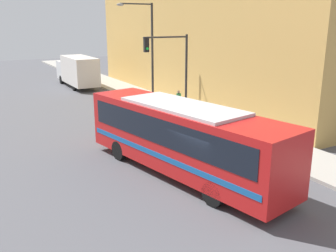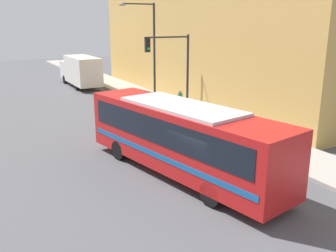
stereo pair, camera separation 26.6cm
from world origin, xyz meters
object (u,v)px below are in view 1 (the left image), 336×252
pedestrian_near_corner (179,101)px  parking_meter (204,113)px  traffic_light_pole (173,63)px  delivery_truck (77,70)px  fire_hydrant (262,143)px  street_lamp (148,46)px  city_bus (182,135)px

pedestrian_near_corner → parking_meter: bearing=-97.7°
traffic_light_pole → pedestrian_near_corner: 3.77m
delivery_truck → pedestrian_near_corner: size_ratio=5.23×
fire_hydrant → street_lamp: bearing=90.6°
fire_hydrant → delivery_truck: bearing=95.6°
city_bus → fire_hydrant: 5.36m
street_lamp → pedestrian_near_corner: 5.32m
parking_meter → pedestrian_near_corner: size_ratio=0.80×
traffic_light_pole → street_lamp: 5.34m
city_bus → fire_hydrant: bearing=-6.6°
delivery_truck → fire_hydrant: delivery_truck is taller
delivery_truck → pedestrian_near_corner: (2.99, -15.67, -0.74)m
fire_hydrant → street_lamp: street_lamp is taller
delivery_truck → street_lamp: size_ratio=1.08×
pedestrian_near_corner → delivery_truck: bearing=100.8°
fire_hydrant → pedestrian_near_corner: 9.42m
parking_meter → street_lamp: size_ratio=0.16×
traffic_light_pole → street_lamp: size_ratio=0.72×
city_bus → traffic_light_pole: 9.43m
pedestrian_near_corner → traffic_light_pole: bearing=-132.2°
parking_meter → city_bus: bearing=-132.5°
traffic_light_pole → delivery_truck: bearing=95.0°
city_bus → traffic_light_pole: (4.25, 8.13, 2.19)m
delivery_truck → pedestrian_near_corner: bearing=-79.2°
parking_meter → pedestrian_near_corner: bearing=82.3°
parking_meter → pedestrian_near_corner: (0.55, 4.11, -0.06)m
street_lamp → traffic_light_pole: bearing=-98.6°
city_bus → traffic_light_pole: traffic_light_pole is taller
fire_hydrant → pedestrian_near_corner: size_ratio=0.46×
pedestrian_near_corner → street_lamp: bearing=100.8°
fire_hydrant → traffic_light_pole: bearing=96.8°
street_lamp → delivery_truck: bearing=100.8°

